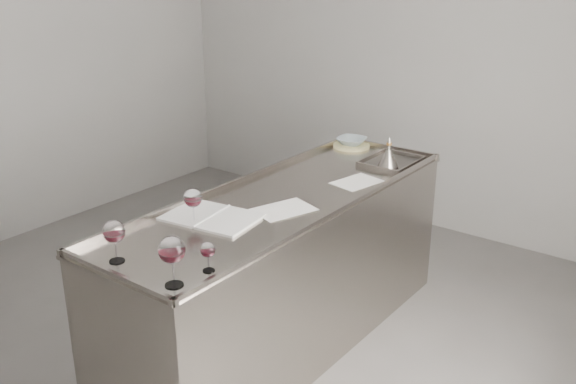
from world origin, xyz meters
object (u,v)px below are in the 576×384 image
Objects in this scene: notebook at (212,217)px; wine_funnel at (388,158)px; wine_glass_left at (114,233)px; ceramic_bowl at (352,141)px; wine_glass_middle at (193,199)px; counter at (285,272)px; wine_glass_small at (208,251)px; wine_glass_right at (172,251)px.

wine_funnel reaches higher than notebook.
ceramic_bowl is at bearing 93.00° from wine_glass_left.
wine_glass_middle reaches higher than ceramic_bowl.
wine_glass_left is 0.98× the size of ceramic_bowl.
ceramic_bowl is (-0.11, 1.54, 0.04)m from notebook.
wine_glass_left reaches higher than counter.
notebook is at bearing 132.09° from wine_glass_small.
wine_funnel is at bearing 75.96° from counter.
wine_funnel is (-0.05, 1.90, -0.09)m from wine_glass_right.
counter is 1.25m from wine_glass_left.
notebook is 1.55m from ceramic_bowl.
wine_glass_small is 0.60m from notebook.
notebook is at bearing -104.22° from wine_funnel.
wine_glass_left is 0.89× the size of wine_glass_right.
wine_glass_left is 1.07× the size of wine_glass_middle.
wine_glass_middle is (-0.04, 0.52, -0.01)m from wine_glass_left.
counter is 1.27m from wine_glass_right.
ceramic_bowl is at bearing 92.67° from wine_glass_middle.
wine_glass_middle is at bearing -87.33° from ceramic_bowl.
wine_glass_small is (0.02, 0.18, -0.06)m from wine_glass_right.
counter is 1.10m from wine_glass_small.
wine_glass_left is at bearing -96.08° from counter.
notebook is at bearing 90.46° from wine_glass_left.
ceramic_bowl is (-0.08, 1.64, -0.09)m from wine_glass_middle.
wine_glass_middle is (-0.15, -0.56, 0.60)m from counter.
wine_glass_small reaches higher than counter.
wine_glass_small is at bearing -75.73° from ceramic_bowl.
wine_glass_left reaches higher than wine_glass_middle.
wine_funnel reaches higher than wine_glass_small.
wine_glass_middle is at bearing 141.47° from wine_glass_small.
wine_glass_small is 2.04m from ceramic_bowl.
notebook is 2.55× the size of ceramic_bowl.
wine_glass_middle is 0.36× the size of notebook.
wine_glass_middle is 0.92× the size of ceramic_bowl.
wine_funnel is (0.33, 1.28, 0.06)m from notebook.
wine_glass_right reaches higher than notebook.
wine_glass_small reaches higher than notebook.
counter is 12.04× the size of ceramic_bowl.
wine_funnel reaches higher than wine_glass_left.
notebook is (0.03, 0.10, -0.12)m from wine_glass_middle.
wine_glass_small is (0.39, 0.18, -0.04)m from wine_glass_left.
counter is 0.83m from wine_glass_middle.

